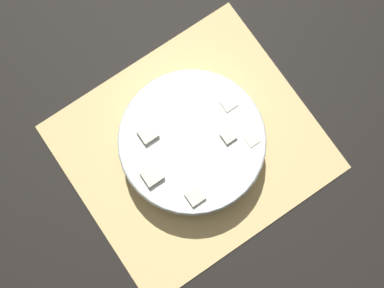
{
  "coord_description": "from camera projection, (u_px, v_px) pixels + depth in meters",
  "views": [
    {
      "loc": [
        -0.1,
        -0.15,
        0.98
      ],
      "look_at": [
        0.0,
        0.0,
        0.03
      ],
      "focal_mm": 50.0,
      "sensor_mm": 36.0,
      "label": 1
    }
  ],
  "objects": [
    {
      "name": "bamboo_mat_center",
      "position": [
        192.0,
        147.0,
        0.99
      ],
      "size": [
        0.44,
        0.39,
        0.01
      ],
      "color": "#D6B775",
      "rests_on": "ground_plane"
    },
    {
      "name": "fruit_salad_bowl",
      "position": [
        192.0,
        143.0,
        0.95
      ],
      "size": [
        0.26,
        0.26,
        0.08
      ],
      "color": "silver",
      "rests_on": "bamboo_mat_center"
    },
    {
      "name": "ground_plane",
      "position": [
        192.0,
        147.0,
        0.99
      ],
      "size": [
        6.0,
        6.0,
        0.0
      ],
      "primitive_type": "plane",
      "color": "black"
    }
  ]
}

